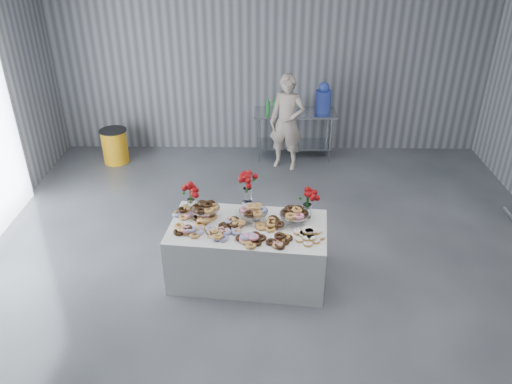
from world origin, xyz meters
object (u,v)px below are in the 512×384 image
(display_table, at_px, (248,251))
(person, at_px, (287,122))
(trash_barrel, at_px, (115,146))
(water_jug, at_px, (323,99))
(prep_table, at_px, (295,126))

(display_table, xyz_separation_m, person, (0.60, 3.20, 0.48))
(trash_barrel, bearing_deg, display_table, -52.54)
(display_table, height_order, trash_barrel, display_table)
(trash_barrel, bearing_deg, water_jug, 4.36)
(water_jug, bearing_deg, prep_table, 180.00)
(display_table, distance_m, water_jug, 3.92)
(water_jug, distance_m, trash_barrel, 3.92)
(water_jug, relative_size, trash_barrel, 0.87)
(prep_table, relative_size, trash_barrel, 2.36)
(display_table, bearing_deg, water_jug, 70.81)
(display_table, xyz_separation_m, trash_barrel, (-2.56, 3.34, -0.06))
(trash_barrel, bearing_deg, person, -2.55)
(prep_table, bearing_deg, water_jug, -0.00)
(display_table, relative_size, trash_barrel, 2.98)
(prep_table, height_order, person, person)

